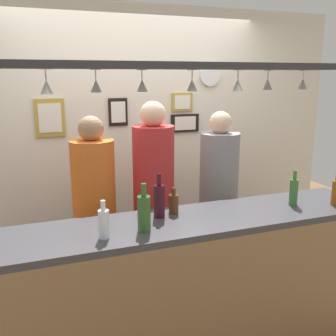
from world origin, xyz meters
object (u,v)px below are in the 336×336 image
bottle_beer_green_import (294,191)px  wall_clock (210,75)px  person_right_grey_shirt (219,186)px  bottle_soda_clear (104,223)px  bottle_champagne_green (144,212)px  bottle_wine_dark_red (159,200)px  person_middle_red_shirt (154,186)px  person_left_orange_shirt (94,200)px  picture_frame_lower_pair (185,123)px  picture_frame_upper_small (182,102)px  picture_frame_crest (118,112)px  bottle_beer_amber_tall (336,192)px  bottle_beer_brown_stubby (174,203)px  picture_frame_caricature (50,118)px

bottle_beer_green_import → wall_clock: size_ratio=1.18×
person_right_grey_shirt → bottle_soda_clear: bearing=-145.2°
bottle_champagne_green → bottle_wine_dark_red: size_ratio=1.00×
person_middle_red_shirt → person_left_orange_shirt: bearing=180.0°
bottle_beer_green_import → bottle_champagne_green: bottle_champagne_green is taller
person_left_orange_shirt → wall_clock: (1.33, 0.69, 0.95)m
wall_clock → picture_frame_lower_pair: bearing=178.7°
bottle_soda_clear → picture_frame_upper_small: bearing=53.9°
person_middle_red_shirt → picture_frame_crest: bearing=99.9°
person_left_orange_shirt → bottle_champagne_green: (0.17, -0.80, 0.15)m
bottle_beer_amber_tall → bottle_beer_brown_stubby: size_ratio=1.44×
person_left_orange_shirt → picture_frame_crest: size_ratio=6.38×
picture_frame_crest → picture_frame_caricature: bearing=180.0°
person_right_grey_shirt → bottle_beer_amber_tall: bearing=-57.0°
person_middle_red_shirt → person_right_grey_shirt: 0.61m
bottle_beer_green_import → bottle_beer_brown_stubby: 0.90m
bottle_soda_clear → bottle_beer_brown_stubby: size_ratio=1.28×
picture_frame_upper_small → picture_frame_lower_pair: bearing=0.0°
bottle_beer_green_import → picture_frame_upper_small: bearing=102.4°
picture_frame_caricature → picture_frame_upper_small: (1.28, 0.00, 0.11)m
bottle_beer_green_import → bottle_wine_dark_red: (-1.00, 0.10, 0.01)m
person_right_grey_shirt → bottle_beer_green_import: 0.76m
bottle_beer_green_import → bottle_champagne_green: size_ratio=0.87×
person_middle_red_shirt → person_right_grey_shirt: bearing=0.0°
picture_frame_caricature → picture_frame_crest: bearing=0.0°
picture_frame_caricature → bottle_soda_clear: bearing=-83.4°
picture_frame_lower_pair → wall_clock: (0.27, -0.01, 0.48)m
person_left_orange_shirt → bottle_beer_amber_tall: (1.63, -0.82, 0.13)m
picture_frame_upper_small → bottle_beer_amber_tall: bearing=-68.4°
picture_frame_lower_pair → picture_frame_crest: bearing=180.0°
picture_frame_lower_pair → person_middle_red_shirt: bearing=-129.1°
bottle_beer_green_import → bottle_beer_amber_tall: bearing=-20.1°
picture_frame_upper_small → person_right_grey_shirt: bearing=-84.2°
person_left_orange_shirt → bottle_beer_amber_tall: person_left_orange_shirt is taller
person_right_grey_shirt → picture_frame_caricature: picture_frame_caricature is taller
picture_frame_caricature → picture_frame_lower_pair: bearing=0.0°
person_middle_red_shirt → bottle_beer_brown_stubby: (-0.04, -0.57, 0.04)m
person_middle_red_shirt → bottle_wine_dark_red: size_ratio=5.86×
picture_frame_crest → wall_clock: 1.01m
bottle_beer_amber_tall → picture_frame_caricature: bearing=141.2°
bottle_beer_amber_tall → picture_frame_upper_small: size_ratio=1.18×
bottle_champagne_green → person_right_grey_shirt: bearing=40.7°
bottle_wine_dark_red → picture_frame_crest: 1.38m
picture_frame_caricature → picture_frame_crest: 0.62m
picture_frame_upper_small → picture_frame_crest: bearing=180.0°
bottle_beer_brown_stubby → wall_clock: bearing=55.2°
person_left_orange_shirt → bottle_beer_brown_stubby: bearing=-51.4°
person_middle_red_shirt → wall_clock: 1.40m
bottle_beer_green_import → picture_frame_crest: bearing=124.5°
bottle_soda_clear → picture_frame_lower_pair: 1.93m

